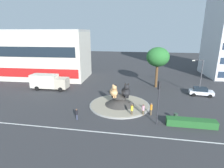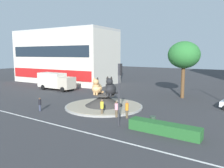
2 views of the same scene
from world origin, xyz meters
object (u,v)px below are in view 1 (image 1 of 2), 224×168
(cat_statue_calico, at_px, (114,92))
(cat_statue_black, at_px, (126,91))
(streetlight_arm, at_px, (200,75))
(pedestrian_yellow_shirt, at_px, (132,110))
(traffic_light_mast, at_px, (159,95))
(shophouse_block, at_px, (40,54))
(sedan_on_far_lane, at_px, (201,91))
(delivery_box_truck, at_px, (49,81))
(pedestrian_orange_shirt, at_px, (151,109))
(pedestrian_pink_shirt, at_px, (143,110))
(litter_bin, at_px, (176,116))
(pedestrian_black_shirt, at_px, (77,114))
(broadleaf_tree_behind_island, at_px, (158,57))

(cat_statue_calico, height_order, cat_statue_black, cat_statue_black)
(streetlight_arm, bearing_deg, cat_statue_black, 40.77)
(pedestrian_yellow_shirt, bearing_deg, traffic_light_mast, -85.35)
(cat_statue_black, xyz_separation_m, shophouse_block, (-23.07, 15.18, 3.47))
(sedan_on_far_lane, relative_size, delivery_box_truck, 0.56)
(pedestrian_orange_shirt, relative_size, delivery_box_truck, 0.24)
(pedestrian_pink_shirt, height_order, litter_bin, pedestrian_pink_shirt)
(pedestrian_pink_shirt, xyz_separation_m, pedestrian_black_shirt, (-8.71, -2.79, -0.07))
(cat_statue_black, distance_m, broadleaf_tree_behind_island, 13.05)
(streetlight_arm, xyz_separation_m, pedestrian_black_shirt, (-18.74, -13.51, -2.99))
(cat_statue_black, bearing_deg, shophouse_block, -144.91)
(pedestrian_black_shirt, distance_m, litter_bin, 13.22)
(litter_bin, bearing_deg, delivery_box_truck, 158.15)
(pedestrian_orange_shirt, xyz_separation_m, pedestrian_pink_shirt, (-1.09, -0.28, -0.07))
(pedestrian_orange_shirt, bearing_deg, pedestrian_black_shirt, -14.55)
(shophouse_block, distance_m, streetlight_arm, 36.63)
(shophouse_block, relative_size, pedestrian_yellow_shirt, 13.61)
(pedestrian_black_shirt, bearing_deg, shophouse_block, -144.31)
(pedestrian_pink_shirt, distance_m, pedestrian_black_shirt, 9.15)
(pedestrian_orange_shirt, bearing_deg, streetlight_arm, -162.53)
(shophouse_block, relative_size, pedestrian_black_shirt, 15.50)
(cat_statue_black, distance_m, shophouse_block, 27.83)
(pedestrian_black_shirt, relative_size, litter_bin, 1.71)
(cat_statue_calico, relative_size, streetlight_arm, 0.38)
(pedestrian_black_shirt, relative_size, delivery_box_truck, 0.20)
(streetlight_arm, relative_size, sedan_on_far_lane, 1.53)
(shophouse_block, distance_m, litter_bin, 35.81)
(cat_statue_calico, distance_m, pedestrian_black_shirt, 6.98)
(broadleaf_tree_behind_island, bearing_deg, delivery_box_truck, -165.98)
(traffic_light_mast, xyz_separation_m, pedestrian_black_shirt, (-10.44, -0.63, -3.11))
(cat_statue_black, distance_m, streetlight_arm, 15.04)
(cat_statue_black, bearing_deg, cat_statue_calico, -103.95)
(traffic_light_mast, xyz_separation_m, delivery_box_truck, (-20.64, 10.94, -2.27))
(shophouse_block, distance_m, broadleaf_tree_behind_island, 28.64)
(traffic_light_mast, height_order, streetlight_arm, streetlight_arm)
(pedestrian_orange_shirt, relative_size, pedestrian_black_shirt, 1.16)
(cat_statue_black, height_order, shophouse_block, shophouse_block)
(cat_statue_black, bearing_deg, pedestrian_yellow_shirt, -1.77)
(streetlight_arm, distance_m, sedan_on_far_lane, 3.08)
(traffic_light_mast, height_order, pedestrian_yellow_shirt, traffic_light_mast)
(pedestrian_orange_shirt, xyz_separation_m, delivery_box_truck, (-20.01, 8.49, 0.70))
(traffic_light_mast, distance_m, sedan_on_far_lane, 15.39)
(broadleaf_tree_behind_island, xyz_separation_m, pedestrian_yellow_shirt, (-4.11, -14.57, -5.41))
(traffic_light_mast, distance_m, delivery_box_truck, 23.47)
(cat_statue_calico, xyz_separation_m, pedestrian_black_shirt, (-4.11, -5.42, -1.55))
(pedestrian_black_shirt, bearing_deg, litter_bin, 96.16)
(pedestrian_pink_shirt, bearing_deg, sedan_on_far_lane, -16.12)
(cat_statue_calico, xyz_separation_m, traffic_light_mast, (6.33, -4.79, 1.56))
(litter_bin, bearing_deg, pedestrian_yellow_shirt, 178.94)
(pedestrian_black_shirt, bearing_deg, sedan_on_far_lane, 120.48)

